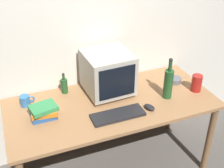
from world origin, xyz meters
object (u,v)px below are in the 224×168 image
at_px(bottle_tall, 168,83).
at_px(cd_spindle, 175,80).
at_px(crt_monitor, 108,73).
at_px(mug, 25,101).
at_px(keyboard, 118,115).
at_px(computer_mouse, 149,107).
at_px(bottle_short, 64,85).
at_px(book_stack, 44,111).
at_px(metal_canister, 197,83).

distance_m(bottle_tall, cd_spindle, 0.30).
relative_size(crt_monitor, mug, 3.36).
height_order(crt_monitor, keyboard, crt_monitor).
bearing_deg(crt_monitor, keyboard, -98.35).
height_order(keyboard, computer_mouse, computer_mouse).
height_order(computer_mouse, cd_spindle, cd_spindle).
xyz_separation_m(crt_monitor, keyboard, (-0.05, -0.35, -0.18)).
bearing_deg(bottle_tall, computer_mouse, -155.29).
distance_m(mug, cd_spindle, 1.34).
distance_m(crt_monitor, bottle_short, 0.39).
bearing_deg(book_stack, bottle_tall, -5.69).
bearing_deg(mug, cd_spindle, -5.36).
relative_size(computer_mouse, cd_spindle, 0.83).
distance_m(bottle_short, book_stack, 0.37).
relative_size(keyboard, computer_mouse, 4.20).
relative_size(crt_monitor, computer_mouse, 4.03).
bearing_deg(keyboard, book_stack, 159.67).
height_order(crt_monitor, mug, crt_monitor).
xyz_separation_m(keyboard, cd_spindle, (0.69, 0.29, 0.01)).
relative_size(keyboard, book_stack, 1.90).
bearing_deg(computer_mouse, bottle_tall, 4.44).
distance_m(crt_monitor, keyboard, 0.40).
bearing_deg(cd_spindle, crt_monitor, 173.98).
bearing_deg(mug, book_stack, -62.34).
distance_m(crt_monitor, cd_spindle, 0.66).
relative_size(book_stack, metal_canister, 1.47).
xyz_separation_m(crt_monitor, computer_mouse, (0.22, -0.36, -0.17)).
bearing_deg(mug, crt_monitor, -4.76).
bearing_deg(cd_spindle, computer_mouse, -144.97).
xyz_separation_m(bottle_tall, cd_spindle, (0.20, 0.19, -0.12)).
bearing_deg(bottle_short, computer_mouse, -40.74).
bearing_deg(computer_mouse, mug, 135.20).
xyz_separation_m(computer_mouse, book_stack, (-0.80, 0.20, 0.04)).
xyz_separation_m(bottle_short, mug, (-0.34, -0.07, -0.03)).
height_order(computer_mouse, metal_canister, metal_canister).
bearing_deg(crt_monitor, book_stack, -165.04).
bearing_deg(bottle_short, mug, -167.73).
relative_size(bottle_short, metal_canister, 1.30).
distance_m(bottle_tall, metal_canister, 0.30).
xyz_separation_m(computer_mouse, bottle_short, (-0.57, 0.49, 0.05)).
height_order(bottle_tall, book_stack, bottle_tall).
bearing_deg(mug, bottle_tall, -15.54).
height_order(keyboard, cd_spindle, cd_spindle).
xyz_separation_m(bottle_tall, book_stack, (-1.02, 0.10, -0.09)).
distance_m(keyboard, computer_mouse, 0.27).
height_order(crt_monitor, computer_mouse, crt_monitor).
bearing_deg(computer_mouse, crt_monitor, 101.13).
bearing_deg(keyboard, metal_canister, 6.96).
height_order(computer_mouse, book_stack, book_stack).
height_order(crt_monitor, cd_spindle, crt_monitor).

